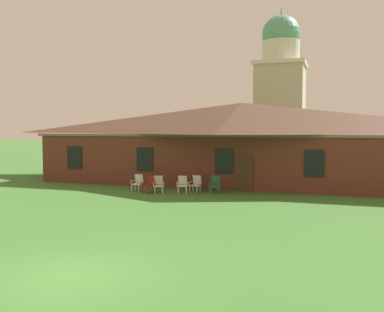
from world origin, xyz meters
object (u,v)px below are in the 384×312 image
lawn_chair_near_door (149,184)px  lawn_chair_right_end (196,183)px  lawn_chair_middle (182,184)px  lawn_chair_by_porch (138,182)px  lawn_chair_far_side (215,184)px  lawn_chair_left_end (158,184)px

lawn_chair_near_door → lawn_chair_right_end: bearing=26.7°
lawn_chair_near_door → lawn_chair_middle: 1.92m
lawn_chair_by_porch → lawn_chair_near_door: bearing=-31.8°
lawn_chair_near_door → lawn_chair_middle: size_ratio=1.00×
lawn_chair_by_porch → lawn_chair_far_side: same height
lawn_chair_by_porch → lawn_chair_left_end: 1.53m
lawn_chair_left_end → lawn_chair_right_end: 2.19m
lawn_chair_left_end → lawn_chair_far_side: (3.16, 0.92, 0.00)m
lawn_chair_near_door → lawn_chair_by_porch: bearing=148.2°
lawn_chair_right_end → lawn_chair_far_side: same height
lawn_chair_near_door → lawn_chair_middle: (1.76, 0.76, 0.00)m
lawn_chair_far_side → lawn_chair_left_end: bearing=-163.7°
lawn_chair_by_porch → lawn_chair_near_door: size_ratio=1.00×
lawn_chair_middle → lawn_chair_right_end: bearing=34.6°
lawn_chair_far_side → lawn_chair_by_porch: bearing=-172.9°
lawn_chair_near_door → lawn_chair_far_side: size_ratio=1.00×
lawn_chair_by_porch → lawn_chair_right_end: 3.52m
lawn_chair_by_porch → lawn_chair_left_end: same height
lawn_chair_far_side → lawn_chair_middle: bearing=-166.1°
lawn_chair_by_porch → lawn_chair_far_side: size_ratio=1.00×
lawn_chair_by_porch → lawn_chair_middle: size_ratio=1.00×
lawn_chair_near_door → lawn_chair_far_side: 3.81m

